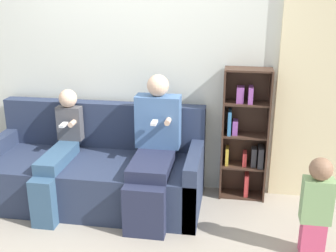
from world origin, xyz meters
TOP-DOWN VIEW (x-y plane):
  - ground_plane at (0.00, 0.00)m, footprint 14.00×14.00m
  - back_wall at (0.00, 1.02)m, footprint 10.00×0.06m
  - curtain_panel at (1.72, 0.97)m, footprint 0.73×0.04m
  - couch at (-0.35, 0.55)m, footprint 2.08×0.89m
  - adult_seated at (0.26, 0.45)m, footprint 0.42×0.85m
  - child_seated at (-0.65, 0.40)m, footprint 0.25×0.87m
  - toddler_standing at (1.63, -0.04)m, footprint 0.23×0.18m
  - bookshelf at (1.08, 0.89)m, footprint 0.44×0.24m

SIDE VIEW (x-z plane):
  - ground_plane at x=0.00m, z-range 0.00..0.00m
  - couch at x=-0.35m, z-range -0.16..0.75m
  - toddler_standing at x=1.63m, z-range 0.02..0.85m
  - child_seated at x=-0.65m, z-range 0.01..1.09m
  - bookshelf at x=1.08m, z-range -0.01..1.30m
  - adult_seated at x=0.26m, z-range 0.02..1.28m
  - curtain_panel at x=1.72m, z-range 0.00..2.23m
  - back_wall at x=0.00m, z-range 0.00..2.55m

